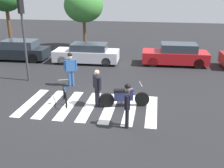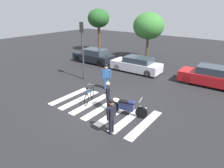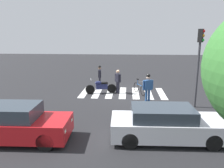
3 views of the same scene
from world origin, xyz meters
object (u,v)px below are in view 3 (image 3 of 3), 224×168
Objects in this scene: officer_on_foot at (118,80)px; officer_by_motorcycle at (100,75)px; pedestrian_bystander at (148,86)px; leaning_bicycle at (139,88)px; car_white_van at (166,124)px; car_red_convertible at (13,124)px; police_motorcycle at (101,87)px; traffic_light_pole at (199,56)px.

officer_on_foot is 0.96× the size of officer_by_motorcycle.
pedestrian_bystander is at bearing 130.48° from officer_on_foot.
leaning_bicycle is 0.37× the size of car_white_van.
officer_on_foot is 0.92× the size of pedestrian_bystander.
officer_on_foot is (1.50, -0.09, 0.55)m from leaning_bicycle.
officer_on_foot is 8.14m from car_red_convertible.
officer_on_foot is (-1.16, -0.14, 0.48)m from police_motorcycle.
car_white_van is 5.21m from traffic_light_pole.
officer_by_motorcycle is at bearing -35.86° from traffic_light_pole.
traffic_light_pole is (-8.19, -4.57, 2.21)m from car_red_convertible.
officer_by_motorcycle is at bearing -30.11° from leaning_bicycle.
pedestrian_bystander reaches higher than officer_by_motorcycle.
officer_by_motorcycle is at bearing -47.95° from officer_on_foot.
traffic_light_pole is at bearing 169.51° from pedestrian_bystander.
police_motorcycle is 0.49× the size of traffic_light_pole.
car_red_convertible reaches higher than leaning_bicycle.
officer_by_motorcycle reaches higher than car_white_van.
officer_on_foot reaches higher than leaning_bicycle.
police_motorcycle is at bearing -63.13° from car_white_van.
officer_on_foot reaches higher than car_red_convertible.
car_red_convertible is at bearing 54.10° from leaning_bicycle.
pedestrian_bystander is 3.25m from traffic_light_pole.
officer_by_motorcycle is at bearing -66.40° from car_white_van.
car_red_convertible is at bearing 70.44° from police_motorcycle.
traffic_light_pole is at bearing -119.38° from car_white_van.
officer_on_foot is 0.37× the size of car_white_van.
car_white_van is at bearing 116.87° from police_motorcycle.
car_red_convertible is at bearing 63.03° from officer_on_foot.
traffic_light_pole reaches higher than pedestrian_bystander.
leaning_bicycle is at bearing -40.84° from traffic_light_pole.
officer_by_motorcycle reaches higher than police_motorcycle.
car_red_convertible is at bearing 4.58° from car_white_van.
traffic_light_pole is at bearing 149.19° from officer_on_foot.
traffic_light_pole is (-5.67, 2.54, 2.44)m from police_motorcycle.
police_motorcycle is 1.32× the size of leaning_bicycle.
leaning_bicycle is 0.98× the size of officer_on_foot.
police_motorcycle reaches higher than leaning_bicycle.
traffic_light_pole reaches higher than police_motorcycle.
car_white_van is 1.02× the size of traffic_light_pole.
traffic_light_pole is (-3.01, 2.60, 2.51)m from leaning_bicycle.
officer_by_motorcycle is at bearing -48.84° from pedestrian_bystander.
pedestrian_bystander is 0.41× the size of car_white_van.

